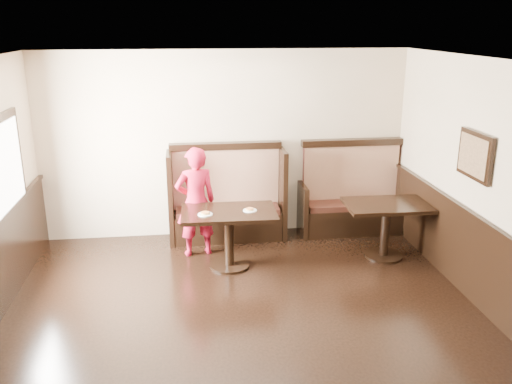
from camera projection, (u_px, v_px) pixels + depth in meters
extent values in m
plane|color=black|center=(255.00, 363.00, 5.26)|extent=(7.00, 7.00, 0.00)
plane|color=#CCB494|center=(225.00, 145.00, 8.15)|extent=(5.50, 0.00, 5.50)
plane|color=white|center=(255.00, 69.00, 4.42)|extent=(7.00, 7.00, 0.00)
cube|color=black|center=(1.00, 168.00, 6.25)|extent=(0.05, 1.50, 1.20)
cube|color=white|center=(4.00, 168.00, 6.26)|extent=(0.01, 1.30, 1.00)
cube|color=black|center=(475.00, 156.00, 6.22)|extent=(0.04, 0.70, 0.55)
cube|color=olive|center=(473.00, 156.00, 6.22)|extent=(0.01, 0.60, 0.45)
cube|color=black|center=(228.00, 225.00, 8.24)|extent=(1.60, 0.50, 0.42)
cube|color=#351810|center=(228.00, 210.00, 8.16)|extent=(1.54, 0.46, 0.09)
cube|color=#531019|center=(226.00, 178.00, 8.23)|extent=(1.60, 0.12, 0.92)
cube|color=black|center=(225.00, 146.00, 8.08)|extent=(1.68, 0.16, 0.10)
cube|color=black|center=(171.00, 196.00, 8.09)|extent=(0.07, 0.72, 1.36)
cube|color=black|center=(281.00, 192.00, 8.30)|extent=(0.07, 0.72, 1.36)
cube|color=black|center=(352.00, 219.00, 8.48)|extent=(1.50, 0.50, 0.42)
cube|color=#351810|center=(353.00, 204.00, 8.41)|extent=(1.44, 0.46, 0.09)
cube|color=#531019|center=(350.00, 174.00, 8.47)|extent=(1.50, 0.12, 0.92)
cube|color=black|center=(352.00, 142.00, 8.32)|extent=(1.58, 0.16, 0.10)
cube|color=black|center=(301.00, 208.00, 8.42)|extent=(0.07, 0.72, 0.80)
cube|color=black|center=(399.00, 204.00, 8.62)|extent=(0.07, 0.72, 0.80)
cube|color=black|center=(229.00, 213.00, 7.12)|extent=(1.27, 0.81, 0.05)
cylinder|color=black|center=(229.00, 241.00, 7.24)|extent=(0.12, 0.12, 0.73)
cylinder|color=black|center=(230.00, 265.00, 7.35)|extent=(0.54, 0.54, 0.03)
cube|color=black|center=(387.00, 205.00, 7.43)|extent=(1.16, 0.78, 0.05)
cylinder|color=black|center=(385.00, 232.00, 7.54)|extent=(0.12, 0.12, 0.72)
cylinder|color=black|center=(383.00, 255.00, 7.65)|extent=(0.54, 0.54, 0.03)
imported|color=#B3132E|center=(196.00, 202.00, 7.52)|extent=(0.64, 0.49, 1.56)
cylinder|color=white|center=(205.00, 214.00, 6.98)|extent=(0.19, 0.19, 0.01)
cylinder|color=tan|center=(205.00, 213.00, 6.97)|extent=(0.12, 0.12, 0.02)
cylinder|color=#EABA54|center=(205.00, 212.00, 6.97)|extent=(0.10, 0.10, 0.01)
cylinder|color=white|center=(250.00, 210.00, 7.12)|extent=(0.18, 0.18, 0.01)
cylinder|color=tan|center=(250.00, 209.00, 7.12)|extent=(0.11, 0.11, 0.01)
cylinder|color=#EABA54|center=(250.00, 209.00, 7.12)|extent=(0.10, 0.10, 0.01)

